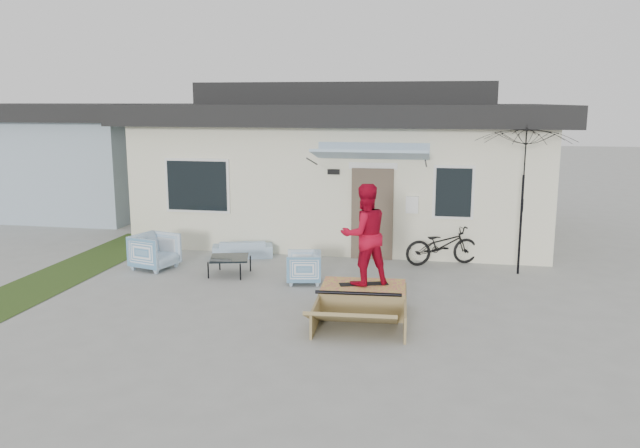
% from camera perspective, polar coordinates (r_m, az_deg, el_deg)
% --- Properties ---
extents(ground, '(90.00, 90.00, 0.00)m').
position_cam_1_polar(ground, '(10.74, -3.43, -8.58)').
color(ground, gray).
rests_on(ground, ground).
extents(grass_strip, '(1.40, 8.00, 0.01)m').
position_cam_1_polar(grass_strip, '(14.56, -21.67, -4.09)').
color(grass_strip, '#273F16').
rests_on(grass_strip, ground).
extents(house, '(10.80, 8.49, 4.10)m').
position_cam_1_polar(house, '(18.05, 2.81, 5.71)').
color(house, beige).
rests_on(house, ground).
extents(neighbor_house, '(8.60, 7.60, 3.50)m').
position_cam_1_polar(neighbor_house, '(23.77, -22.50, 5.78)').
color(neighbor_house, '#95A9BA').
rests_on(neighbor_house, ground).
extents(loveseat, '(1.45, 0.80, 0.54)m').
position_cam_1_polar(loveseat, '(14.95, -6.94, -1.94)').
color(loveseat, '#4B86B6').
rests_on(loveseat, ground).
extents(armchair_left, '(0.97, 1.01, 0.85)m').
position_cam_1_polar(armchair_left, '(14.24, -14.58, -2.23)').
color(armchair_left, '#4B86B6').
rests_on(armchair_left, ground).
extents(armchair_right, '(0.75, 0.78, 0.69)m').
position_cam_1_polar(armchair_right, '(12.76, -1.47, -3.76)').
color(armchair_right, '#4B86B6').
rests_on(armchair_right, ground).
extents(coffee_table, '(0.95, 0.95, 0.38)m').
position_cam_1_polar(coffee_table, '(13.48, -8.09, -3.74)').
color(coffee_table, black).
rests_on(coffee_table, ground).
extents(bicycle, '(1.79, 1.19, 1.08)m').
position_cam_1_polar(bicycle, '(14.37, 10.88, -1.49)').
color(bicycle, black).
rests_on(bicycle, ground).
extents(patio_umbrella, '(2.40, 2.29, 2.20)m').
position_cam_1_polar(patio_umbrella, '(13.77, 17.70, 2.77)').
color(patio_umbrella, black).
rests_on(patio_umbrella, ground).
extents(skate_ramp, '(1.54, 1.98, 0.48)m').
position_cam_1_polar(skate_ramp, '(11.06, 3.91, -6.70)').
color(skate_ramp, olive).
rests_on(skate_ramp, ground).
extents(skateboard, '(0.86, 0.46, 0.05)m').
position_cam_1_polar(skateboard, '(11.02, 3.94, -5.32)').
color(skateboard, black).
rests_on(skateboard, skate_ramp).
extents(skater, '(1.06, 1.00, 1.74)m').
position_cam_1_polar(skater, '(10.81, 4.00, -0.77)').
color(skater, '#AE0822').
rests_on(skater, skateboard).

